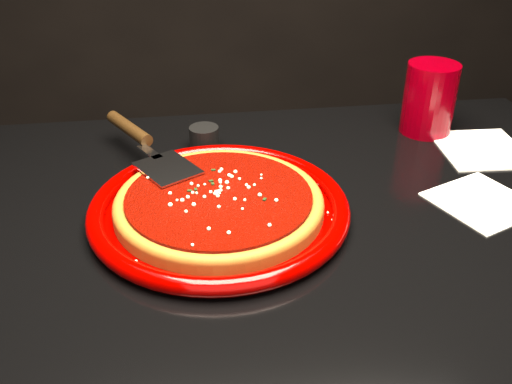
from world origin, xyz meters
TOP-DOWN VIEW (x-y plane):
  - table at (0.00, 0.00)m, footprint 1.20×0.80m
  - plate at (-0.08, 0.01)m, footprint 0.41×0.41m
  - pizza_crust at (-0.08, 0.01)m, footprint 0.33×0.33m
  - pizza_crust_rim at (-0.08, 0.01)m, footprint 0.33×0.33m
  - pizza_sauce at (-0.08, 0.01)m, footprint 0.29×0.29m
  - parmesan_dusting at (-0.08, 0.01)m, footprint 0.27×0.27m
  - basil_flecks at (-0.08, 0.01)m, footprint 0.25×0.25m
  - pizza_server at (-0.18, 0.17)m, footprint 0.25×0.33m
  - cup at (0.35, 0.26)m, footprint 0.10×0.10m
  - napkin_a at (0.34, -0.01)m, footprint 0.18×0.18m
  - napkin_b at (0.42, 0.16)m, footprint 0.16×0.17m
  - ramekin at (-0.08, 0.24)m, footprint 0.06×0.06m

SIDE VIEW (x-z plane):
  - table at x=0.00m, z-range 0.00..0.75m
  - napkin_a at x=0.34m, z-range 0.75..0.75m
  - napkin_b at x=0.42m, z-range 0.75..0.75m
  - plate at x=-0.08m, z-range 0.75..0.78m
  - pizza_crust at x=-0.08m, z-range 0.76..0.78m
  - ramekin at x=-0.08m, z-range 0.75..0.79m
  - pizza_crust_rim at x=-0.08m, z-range 0.77..0.79m
  - pizza_sauce at x=-0.08m, z-range 0.78..0.79m
  - basil_flecks at x=-0.08m, z-range 0.79..0.79m
  - parmesan_dusting at x=-0.08m, z-range 0.79..0.79m
  - pizza_server at x=-0.18m, z-range 0.79..0.81m
  - cup at x=0.35m, z-range 0.75..0.89m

